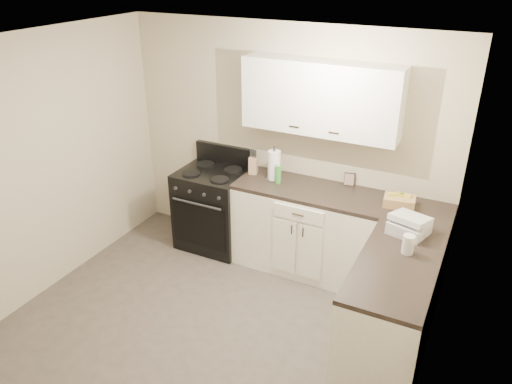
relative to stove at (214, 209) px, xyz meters
The scene contains 20 objects.
floor 1.70m from the stove, 64.19° to the right, with size 3.60×3.60×0.00m, color #473F38.
ceiling 2.62m from the stove, 64.19° to the right, with size 3.60×3.60×0.00m, color white.
wall_back 1.11m from the stove, 24.49° to the left, with size 3.60×3.60×0.00m, color beige.
wall_right 3.02m from the stove, 30.41° to the right, with size 3.60×3.60×0.00m, color beige.
wall_left 2.00m from the stove, 126.38° to the right, with size 3.60×3.60×0.00m, color beige.
base_cabinets_back 1.14m from the stove, ahead, with size 1.55×0.60×0.90m, color white.
base_cabinets_right 2.30m from the stove, 15.77° to the right, with size 0.60×1.90×0.90m, color white.
countertop_back 1.23m from the stove, ahead, with size 1.55×0.60×0.04m, color black.
countertop_right 2.35m from the stove, 15.77° to the right, with size 0.60×1.90×0.04m, color black.
upper_cabinets 1.80m from the stove, ahead, with size 1.55×0.30×0.70m, color white.
stove is the anchor object (origin of this frame).
knife_block 0.74m from the stove, 13.56° to the left, with size 0.09×0.08×0.19m, color tan.
paper_towel 0.96m from the stove, ahead, with size 0.13×0.13×0.32m, color white.
soap_bottle 0.98m from the stove, ahead, with size 0.07×0.07×0.20m, color green.
picture_frame 1.58m from the stove, 11.07° to the left, with size 0.11×0.01×0.13m, color black.
wicker_basket 2.08m from the stove, ahead, with size 0.28×0.19×0.09m, color tan.
countertop_grill 2.30m from the stove, 10.95° to the right, with size 0.29×0.27×0.11m, color silver.
glass_jar 2.43m from the stove, 18.20° to the right, with size 0.09×0.09×0.16m, color silver.
oven_mitt_near 2.26m from the stove, 33.33° to the right, with size 0.02×0.16×0.28m, color black.
oven_mitt_far 2.11m from the stove, 26.54° to the right, with size 0.02×0.17×0.29m, color black.
Camera 1 is at (1.96, -2.80, 3.10)m, focal length 35.00 mm.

